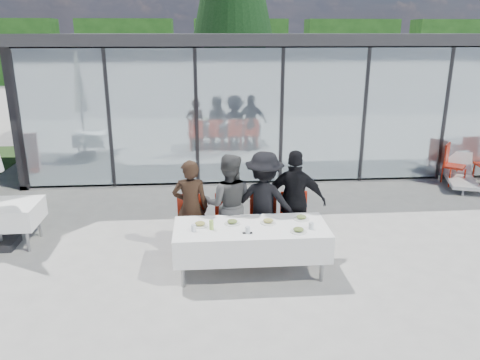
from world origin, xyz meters
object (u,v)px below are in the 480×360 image
diner_d (295,201)px  plate_a (200,224)px  plate_d (301,218)px  spare_chair_a (451,162)px  diner_chair_c (264,220)px  diner_c (264,202)px  diner_chair_d (294,219)px  diner_chair_a (191,222)px  spare_table_left (13,214)px  dining_table (251,240)px  folded_eyeglasses (247,233)px  diner_b (229,204)px  juice_bottle (211,225)px  plate_extra (298,230)px  plate_b (232,222)px  lounger (460,175)px  diner_a (191,207)px  diner_chair_b (229,221)px  plate_c (268,221)px

diner_d → plate_a: bearing=39.5°
plate_d → spare_chair_a: size_ratio=0.24×
diner_chair_c → diner_d: 0.59m
diner_c → diner_chair_d: bearing=-160.2°
diner_chair_a → spare_table_left: size_ratio=1.13×
dining_table → folded_eyeglasses: size_ratio=16.14×
diner_b → juice_bottle: bearing=77.8°
diner_d → folded_eyeglasses: diner_d is taller
diner_c → plate_extra: size_ratio=7.12×
plate_b → plate_extra: bearing=-21.9°
diner_chair_c → diner_chair_d: (0.51, 0.00, 0.00)m
diner_chair_d → lounger: size_ratio=0.67×
diner_d → plate_b: diner_d is taller
diner_a → folded_eyeglasses: bearing=130.7°
plate_extra → diner_a: bearing=147.1°
juice_bottle → diner_chair_a: bearing=111.2°
spare_table_left → diner_b: bearing=-8.5°
diner_chair_d → lounger: 5.48m
diner_chair_d → folded_eyeglasses: size_ratio=6.96×
diner_chair_b → plate_extra: size_ratio=4.12×
plate_c → plate_d: (0.52, 0.11, 0.00)m
diner_b → plate_d: diner_b is taller
diner_chair_a → plate_b: size_ratio=4.12×
diner_chair_a → diner_b: diner_b is taller
plate_a → diner_chair_c: bearing=33.2°
plate_a → diner_chair_a: bearing=102.5°
dining_table → plate_extra: (0.65, -0.26, 0.24)m
plate_b → lounger: bearing=33.2°
folded_eyeglasses → diner_c: bearing=69.8°
diner_chair_a → diner_d: size_ratio=0.58×
diner_chair_a → diner_chair_d: (1.69, 0.00, 0.00)m
plate_b → folded_eyeglasses: size_ratio=1.69×
dining_table → diner_b: bearing=110.8°
plate_a → lounger: size_ratio=0.16×
dining_table → diner_b: (-0.28, 0.75, 0.29)m
diner_chair_a → diner_b: 0.68m
diner_d → plate_extra: (-0.14, -1.00, -0.07)m
diner_c → plate_d: size_ratio=7.12×
plate_d → spare_table_left: bearing=167.1°
dining_table → plate_extra: size_ratio=9.56×
diner_chair_c → plate_c: diner_chair_c is taller
diner_chair_d → spare_chair_a: (4.37, 3.20, 0.00)m
diner_chair_b → diner_c: (0.57, -0.00, 0.30)m
diner_chair_b → spare_chair_a: (5.45, 3.20, 0.00)m
diner_c → plate_b: bearing=68.0°
diner_chair_c → diner_chair_a: bearing=180.0°
plate_a → plate_d: bearing=5.0°
diner_b → juice_bottle: size_ratio=11.76×
diner_chair_d → plate_c: diner_chair_d is taller
diner_chair_b → folded_eyeglasses: 1.04m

